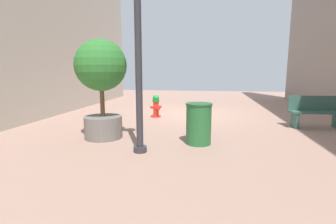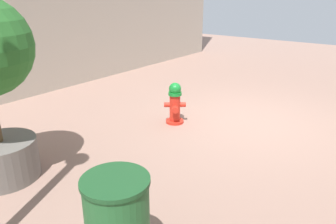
% 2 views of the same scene
% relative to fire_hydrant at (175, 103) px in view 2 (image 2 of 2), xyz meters
% --- Properties ---
extents(ground_plane, '(23.40, 23.40, 0.00)m').
position_rel_fire_hydrant_xyz_m(ground_plane, '(-1.33, -0.96, -0.41)').
color(ground_plane, '#9E7A6B').
extents(fire_hydrant, '(0.39, 0.40, 0.82)m').
position_rel_fire_hydrant_xyz_m(fire_hydrant, '(0.00, 0.00, 0.00)').
color(fire_hydrant, red).
rests_on(fire_hydrant, ground_plane).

